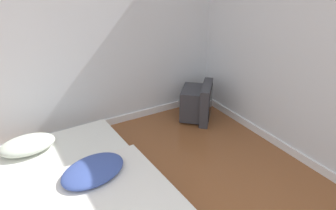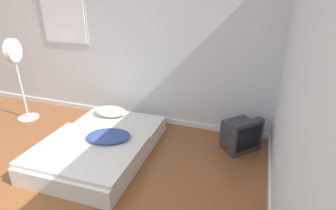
{
  "view_description": "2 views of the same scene",
  "coord_description": "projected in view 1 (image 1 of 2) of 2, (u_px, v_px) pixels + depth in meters",
  "views": [
    {
      "loc": [
        -0.2,
        -0.52,
        2.04
      ],
      "look_at": [
        1.28,
        2.03,
        0.6
      ],
      "focal_mm": 35.0,
      "sensor_mm": 36.0,
      "label": 1
    },
    {
      "loc": [
        2.13,
        -0.84,
        2.08
      ],
      "look_at": [
        1.06,
        2.17,
        0.7
      ],
      "focal_mm": 28.0,
      "sensor_mm": 36.0,
      "label": 2
    }
  ],
  "objects": [
    {
      "name": "mattress_bed",
      "position": [
        76.0,
        191.0,
        2.79
      ],
      "size": [
        1.36,
        1.88,
        0.38
      ],
      "color": "silver",
      "rests_on": "ground_plane"
    },
    {
      "name": "crt_tv",
      "position": [
        198.0,
        103.0,
        4.18
      ],
      "size": [
        0.58,
        0.59,
        0.48
      ],
      "color": "#333338",
      "rests_on": "ground_plane"
    },
    {
      "name": "wall_back",
      "position": [
        1.0,
        32.0,
        3.13
      ],
      "size": [
        7.27,
        0.08,
        2.6
      ],
      "color": "silver",
      "rests_on": "ground_plane"
    }
  ]
}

